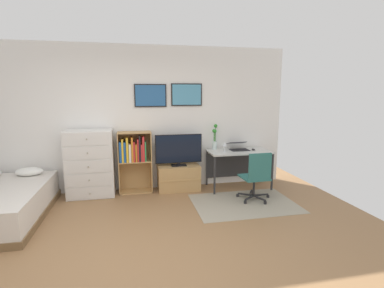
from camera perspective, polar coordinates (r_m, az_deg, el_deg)
name	(u,v)px	position (r m, az deg, el deg)	size (l,w,h in m)	color
ground_plane	(131,257)	(3.56, -12.08, -21.12)	(7.20, 7.20, 0.00)	#936B44
wall_back_with_posters	(129,119)	(5.50, -12.48, 4.88)	(6.12, 0.09, 2.70)	white
area_rug	(244,203)	(5.01, 10.31, -11.48)	(1.70, 1.20, 0.01)	#9E937F
dresser	(90,164)	(5.40, -19.56, -3.70)	(0.81, 0.46, 1.20)	silver
bookshelf	(134,156)	(5.39, -11.44, -2.34)	(0.60, 0.30, 1.14)	tan
tv_stand	(179,178)	(5.52, -2.65, -6.68)	(0.79, 0.41, 0.48)	tan
television	(179,150)	(5.37, -2.66, -1.23)	(0.88, 0.16, 0.60)	black
desk	(237,156)	(5.70, 9.02, -2.45)	(1.19, 0.62, 0.74)	silver
office_chair	(257,175)	(5.02, 12.70, -6.07)	(0.56, 0.58, 0.86)	#232326
laptop	(238,146)	(5.69, 9.15, -0.49)	(0.36, 0.39, 0.16)	#333338
computer_mouse	(253,149)	(5.68, 12.08, -1.06)	(0.06, 0.10, 0.03)	#262628
bamboo_vase	(215,138)	(5.64, 4.53, 1.15)	(0.10, 0.10, 0.50)	silver
wine_glass	(225,144)	(5.45, 6.49, -0.10)	(0.07, 0.07, 0.18)	silver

